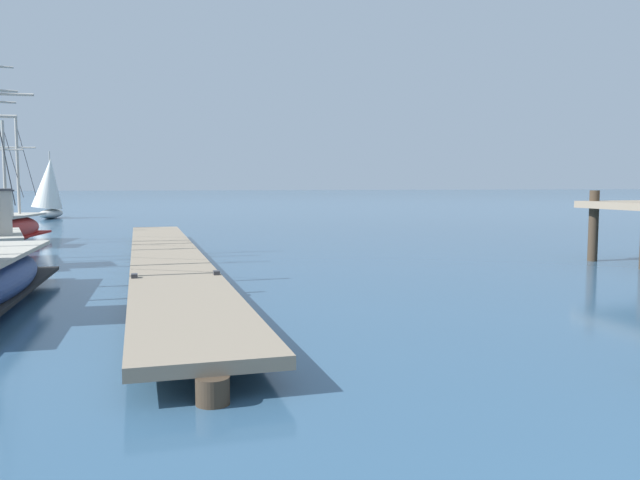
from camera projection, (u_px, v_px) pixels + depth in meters
name	position (u px, v px, depth m)	size (l,w,h in m)	color
floating_dock	(167.00, 257.00, 16.84)	(2.75, 21.61, 0.53)	gray
fishing_boat_1	(3.00, 227.00, 23.52)	(2.36, 6.71, 4.84)	#AD2823
distant_sailboat	(49.00, 189.00, 41.40)	(2.43, 3.89, 4.35)	silver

